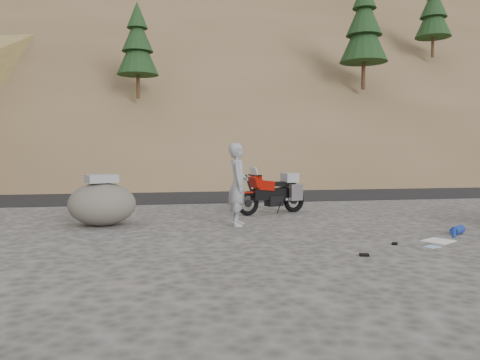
% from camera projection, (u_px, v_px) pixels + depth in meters
% --- Properties ---
extents(ground, '(140.00, 140.00, 0.00)m').
position_uv_depth(ground, '(312.00, 232.00, 9.69)').
color(ground, '#45423F').
rests_on(ground, ground).
extents(road, '(120.00, 7.00, 0.05)m').
position_uv_depth(road, '(238.00, 193.00, 18.54)').
color(road, black).
rests_on(road, ground).
extents(hillside, '(120.00, 73.00, 46.72)m').
position_uv_depth(hillside, '(185.00, 61.00, 49.15)').
color(hillside, brown).
rests_on(hillside, ground).
extents(motorcycle, '(2.05, 1.07, 1.28)m').
position_uv_depth(motorcycle, '(275.00, 193.00, 12.49)').
color(motorcycle, black).
rests_on(motorcycle, ground).
extents(man, '(0.58, 0.76, 1.85)m').
position_uv_depth(man, '(238.00, 226.00, 10.47)').
color(man, '#949499').
rests_on(man, ground).
extents(boulder, '(1.69, 1.51, 1.15)m').
position_uv_depth(boulder, '(102.00, 203.00, 10.45)').
color(boulder, '#504B45').
rests_on(boulder, ground).
extents(small_rock, '(0.97, 0.93, 0.47)m').
position_uv_depth(small_rock, '(108.00, 214.00, 10.64)').
color(small_rock, '#504B45').
rests_on(small_rock, ground).
extents(gear_white_cloth, '(0.66, 0.64, 0.02)m').
position_uv_depth(gear_white_cloth, '(438.00, 241.00, 8.65)').
color(gear_white_cloth, white).
rests_on(gear_white_cloth, ground).
extents(gear_blue_mat, '(0.44, 0.38, 0.17)m').
position_uv_depth(gear_blue_mat, '(458.00, 230.00, 9.39)').
color(gear_blue_mat, navy).
rests_on(gear_blue_mat, ground).
extents(gear_bottle, '(0.10, 0.10, 0.21)m').
position_uv_depth(gear_bottle, '(454.00, 232.00, 9.01)').
color(gear_bottle, navy).
rests_on(gear_bottle, ground).
extents(gear_glove_a, '(0.16, 0.13, 0.04)m').
position_uv_depth(gear_glove_a, '(364.00, 255.00, 7.44)').
color(gear_glove_a, black).
rests_on(gear_glove_a, ground).
extents(gear_glove_b, '(0.14, 0.15, 0.04)m').
position_uv_depth(gear_glove_b, '(395.00, 244.00, 8.35)').
color(gear_glove_b, black).
rests_on(gear_glove_b, ground).
extents(gear_blue_cloth, '(0.32, 0.28, 0.01)m').
position_uv_depth(gear_blue_cloth, '(432.00, 247.00, 8.14)').
color(gear_blue_cloth, '#8FBADE').
rests_on(gear_blue_cloth, ground).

